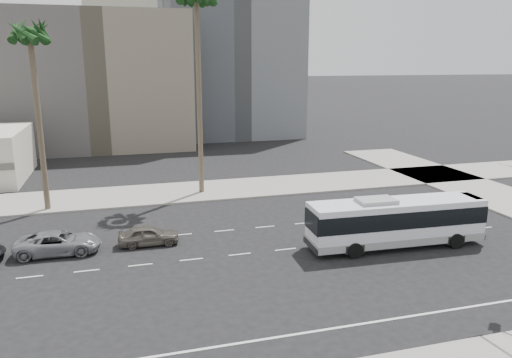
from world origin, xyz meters
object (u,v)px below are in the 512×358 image
object	(u,v)px
palm_near	(196,0)
palm_mid	(30,38)
car_a	(149,235)
car_b	(58,243)
city_bus	(396,221)

from	to	relation	value
palm_near	palm_mid	size ratio (longest dim) A/B	1.24
car_a	car_b	xyz separation A→B (m)	(-5.50, -0.01, 0.04)
city_bus	car_b	distance (m)	21.29
city_bus	car_a	world-z (taller)	city_bus
city_bus	palm_near	world-z (taller)	palm_near
car_b	city_bus	bearing A→B (deg)	-100.66
palm_near	palm_mid	distance (m)	13.29
city_bus	car_b	xyz separation A→B (m)	(-20.77, 4.57, -1.03)
car_a	car_b	bearing A→B (deg)	91.71
car_b	palm_mid	size ratio (longest dim) A/B	0.34
car_b	palm_mid	world-z (taller)	palm_mid
car_a	car_b	size ratio (longest dim) A/B	0.77
car_b	palm_near	xyz separation A→B (m)	(10.95, 11.72, 15.86)
car_b	palm_mid	bearing A→B (deg)	12.09
city_bus	palm_mid	bearing A→B (deg)	149.74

